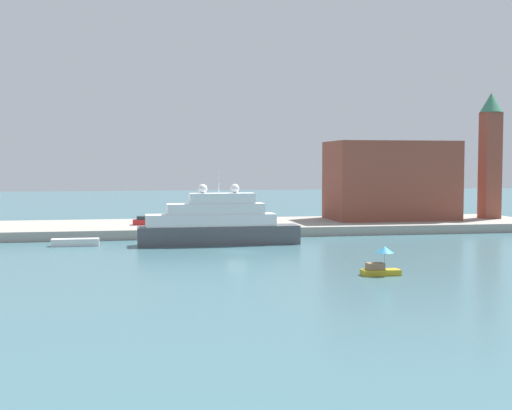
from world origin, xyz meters
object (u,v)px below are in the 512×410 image
object	(u,v)px
large_yacht	(217,224)
harbor_building	(391,180)
bell_tower	(490,151)
mooring_bollard	(210,226)
parked_car	(146,221)
work_barge	(75,242)
person_figure	(177,220)
small_motorboat	(381,264)

from	to	relation	value
large_yacht	harbor_building	size ratio (longest dim) A/B	1.04
bell_tower	mooring_bollard	xyz separation A→B (m)	(-50.90, -9.66, -11.56)
parked_car	work_barge	bearing A→B (deg)	-123.43
parked_car	person_figure	size ratio (longest dim) A/B	2.47
bell_tower	person_figure	world-z (taller)	bell_tower
bell_tower	mooring_bollard	world-z (taller)	bell_tower
work_barge	parked_car	xyz separation A→B (m)	(9.81, 14.86, 1.54)
work_barge	bell_tower	size ratio (longest dim) A/B	0.28
person_figure	mooring_bollard	distance (m)	8.28
large_yacht	bell_tower	xyz separation A→B (m)	(51.00, 19.04, 10.53)
large_yacht	parked_car	distance (m)	19.24
person_figure	mooring_bollard	size ratio (longest dim) A/B	2.24
small_motorboat	mooring_bollard	size ratio (longest dim) A/B	5.12
large_yacht	small_motorboat	distance (m)	31.76
large_yacht	mooring_bollard	size ratio (longest dim) A/B	29.32
parked_car	person_figure	xyz separation A→B (m)	(4.91, -0.49, 0.18)
work_barge	parked_car	distance (m)	17.87
work_barge	mooring_bollard	distance (m)	20.54
person_figure	harbor_building	bearing A→B (deg)	6.05
large_yacht	person_figure	distance (m)	16.95
parked_car	person_figure	distance (m)	4.93
work_barge	person_figure	xyz separation A→B (m)	(14.71, 14.37, 1.72)
small_motorboat	bell_tower	xyz separation A→B (m)	(38.18, 48.05, 12.20)
small_motorboat	person_figure	distance (m)	48.52
bell_tower	mooring_bollard	size ratio (longest dim) A/B	29.23
bell_tower	parked_car	size ratio (longest dim) A/B	5.28
work_barge	harbor_building	bearing A→B (deg)	19.39
small_motorboat	parked_car	size ratio (longest dim) A/B	0.93
bell_tower	harbor_building	bearing A→B (deg)	175.87
large_yacht	parked_car	world-z (taller)	large_yacht
small_motorboat	person_figure	xyz separation A→B (m)	(-17.13, 45.38, 1.05)
large_yacht	person_figure	world-z (taller)	large_yacht
work_barge	small_motorboat	bearing A→B (deg)	-44.24
small_motorboat	mooring_bollard	xyz separation A→B (m)	(-12.72, 38.39, 0.64)
harbor_building	person_figure	distance (m)	38.05
parked_car	mooring_bollard	size ratio (longest dim) A/B	5.53
bell_tower	person_figure	distance (m)	56.49
large_yacht	parked_car	bearing A→B (deg)	118.68
parked_car	mooring_bollard	xyz separation A→B (m)	(9.31, -7.48, -0.23)
large_yacht	harbor_building	xyz separation A→B (m)	(33.05, 20.34, 5.35)
large_yacht	harbor_building	world-z (taller)	harbor_building
work_barge	bell_tower	xyz separation A→B (m)	(70.03, 17.04, 12.87)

